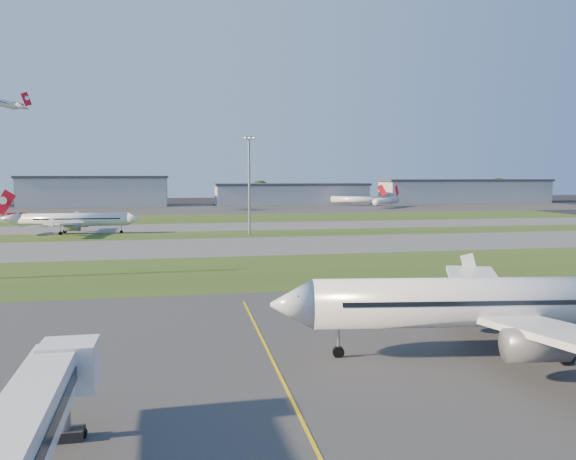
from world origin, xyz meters
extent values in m
plane|color=black|center=(0.00, 0.00, 0.00)|extent=(700.00, 700.00, 0.00)
cube|color=#333335|center=(0.00, 0.00, 0.01)|extent=(300.00, 70.00, 0.01)
cube|color=#2F4316|center=(0.00, 52.00, 0.01)|extent=(300.00, 34.00, 0.01)
cube|color=#515154|center=(0.00, 85.00, 0.01)|extent=(300.00, 32.00, 0.01)
cube|color=#2F4316|center=(0.00, 110.00, 0.01)|extent=(300.00, 18.00, 0.01)
cube|color=#515154|center=(0.00, 132.00, 0.01)|extent=(300.00, 26.00, 0.01)
cube|color=#2F4316|center=(0.00, 165.00, 0.01)|extent=(300.00, 40.00, 0.01)
cube|color=#333335|center=(0.00, 225.00, 0.01)|extent=(400.00, 80.00, 0.01)
cube|color=gold|center=(5.00, 0.00, 0.00)|extent=(0.25, 60.00, 0.02)
cube|color=white|center=(-9.80, -14.00, 4.00)|extent=(3.44, 24.08, 2.60)
cube|color=black|center=(-9.80, -14.00, 4.00)|extent=(3.59, 24.08, 0.80)
cube|color=white|center=(-9.50, -2.60, 4.00)|extent=(3.40, 3.00, 3.00)
cylinder|color=gray|center=(-9.50, -4.50, 1.60)|extent=(0.70, 0.70, 3.20)
cube|color=black|center=(-9.50, -4.50, 0.35)|extent=(2.20, 1.20, 0.70)
cylinder|color=white|center=(25.44, 5.24, 4.78)|extent=(34.40, 8.85, 4.32)
cube|color=white|center=(27.78, 14.11, 4.21)|extent=(11.06, 17.75, 1.76)
cylinder|color=slate|center=(23.99, -1.22, 2.96)|extent=(5.09, 3.23, 2.62)
cylinder|color=slate|center=(25.76, 11.86, 2.96)|extent=(5.09, 3.23, 2.62)
cylinder|color=white|center=(-30.66, 118.67, 3.86)|extent=(27.70, 4.36, 3.50)
cube|color=red|center=(-48.13, 119.22, 8.56)|extent=(5.98, 0.51, 6.96)
cube|color=white|center=(-31.35, 126.05, 3.40)|extent=(6.96, 14.36, 1.42)
cube|color=white|center=(-31.81, 111.34, 3.40)|extent=(7.74, 14.40, 1.42)
cylinder|color=slate|center=(-30.03, 123.99, 2.39)|extent=(3.93, 2.24, 2.12)
cylinder|color=slate|center=(-30.37, 113.32, 2.39)|extent=(3.93, 2.24, 2.12)
cube|color=red|center=(-65.17, 211.79, 50.45)|extent=(5.10, 1.01, 5.97)
cylinder|color=white|center=(93.85, 216.42, 3.20)|extent=(20.09, 21.18, 3.20)
cube|color=red|center=(102.72, 225.92, 8.00)|extent=(3.75, 3.99, 6.16)
cylinder|color=white|center=(84.23, 233.56, 3.20)|extent=(23.88, 16.24, 3.20)
cube|color=red|center=(95.34, 226.80, 8.00)|extent=(4.58, 2.94, 6.16)
cylinder|color=gray|center=(15.00, 108.00, 12.50)|extent=(0.60, 0.60, 25.00)
cube|color=gray|center=(15.00, 108.00, 25.40)|extent=(3.20, 0.50, 0.80)
cube|color=#FFF2CC|center=(15.00, 108.00, 25.40)|extent=(2.80, 0.70, 0.35)
cube|color=#A1A4A9|center=(-45.00, 255.00, 7.00)|extent=(70.00, 22.00, 14.00)
cube|color=#383A3F|center=(-45.00, 255.00, 14.60)|extent=(71.40, 23.00, 1.20)
cube|color=#A1A4A9|center=(55.00, 255.00, 5.00)|extent=(80.00, 22.00, 10.00)
cube|color=#383A3F|center=(55.00, 255.00, 10.60)|extent=(81.60, 23.00, 1.20)
cube|color=#A1A4A9|center=(155.00, 255.00, 6.00)|extent=(95.00, 22.00, 12.00)
cube|color=#383A3F|center=(155.00, 255.00, 12.60)|extent=(96.90, 23.00, 1.20)
cylinder|color=black|center=(-20.00, 266.00, 1.80)|extent=(1.00, 1.00, 3.60)
sphere|color=black|center=(-20.00, 266.00, 5.85)|extent=(9.90, 9.90, 9.90)
cylinder|color=black|center=(40.00, 269.00, 2.10)|extent=(1.00, 1.00, 4.20)
sphere|color=black|center=(40.00, 269.00, 6.83)|extent=(11.55, 11.55, 11.55)
cylinder|color=black|center=(115.00, 267.00, 1.90)|extent=(1.00, 1.00, 3.80)
sphere|color=black|center=(115.00, 267.00, 6.17)|extent=(10.45, 10.45, 10.45)
cylinder|color=black|center=(185.00, 271.00, 2.30)|extent=(1.00, 1.00, 4.60)
sphere|color=black|center=(185.00, 271.00, 7.48)|extent=(12.65, 12.65, 12.65)
camera|label=1|loc=(-2.35, -38.65, 15.91)|focal=35.00mm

